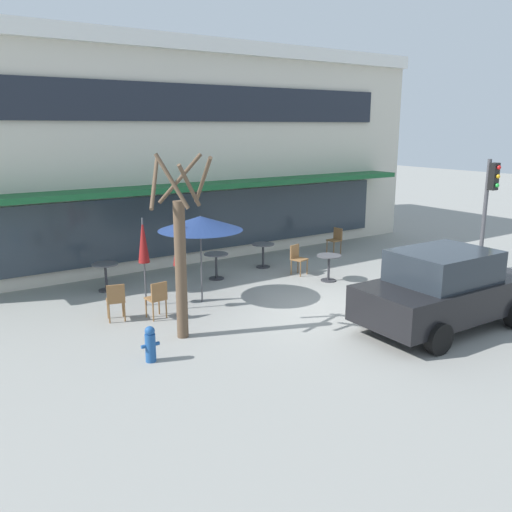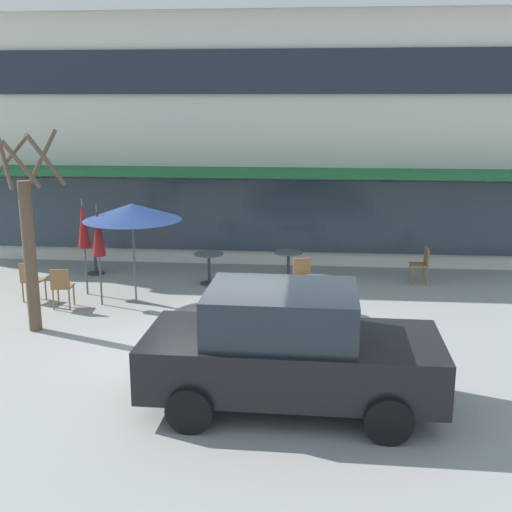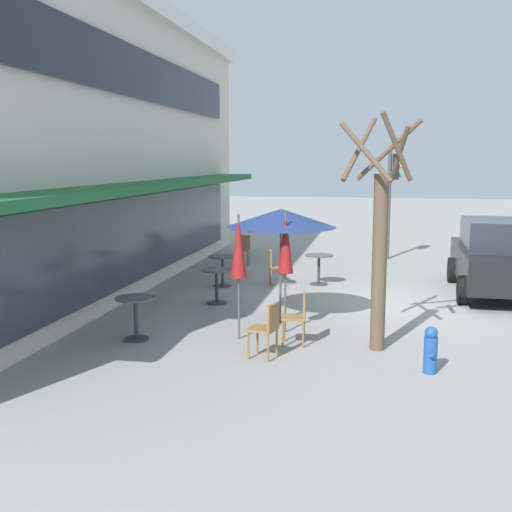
% 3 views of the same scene
% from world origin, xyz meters
% --- Properties ---
extents(ground_plane, '(80.00, 80.00, 0.00)m').
position_xyz_m(ground_plane, '(0.00, 0.00, 0.00)').
color(ground_plane, gray).
extents(cafe_table_near_wall, '(0.70, 0.70, 0.76)m').
position_xyz_m(cafe_table_near_wall, '(1.79, 2.00, 0.52)').
color(cafe_table_near_wall, '#333338').
rests_on(cafe_table_near_wall, ground).
extents(cafe_table_streetside, '(0.70, 0.70, 0.76)m').
position_xyz_m(cafe_table_streetside, '(-3.83, 4.65, 0.52)').
color(cafe_table_streetside, '#333338').
rests_on(cafe_table_streetside, ground).
extents(cafe_table_by_tree, '(0.70, 0.70, 0.76)m').
position_xyz_m(cafe_table_by_tree, '(1.11, 4.33, 0.52)').
color(cafe_table_by_tree, '#333338').
rests_on(cafe_table_by_tree, ground).
extents(cafe_table_mid_patio, '(0.70, 0.70, 0.76)m').
position_xyz_m(cafe_table_mid_patio, '(-0.78, 3.99, 0.52)').
color(cafe_table_mid_patio, '#333338').
rests_on(cafe_table_mid_patio, ground).
extents(patio_umbrella_green_folded, '(0.28, 0.28, 2.20)m').
position_xyz_m(patio_umbrella_green_folded, '(-2.85, 2.17, 1.63)').
color(patio_umbrella_green_folded, '#4C4C51').
rests_on(patio_umbrella_green_folded, ground).
extents(patio_umbrella_cream_folded, '(0.28, 0.28, 2.20)m').
position_xyz_m(patio_umbrella_cream_folded, '(-3.43, 2.91, 1.63)').
color(patio_umbrella_cream_folded, '#4C4C51').
rests_on(patio_umbrella_cream_folded, ground).
extents(patio_umbrella_corner_open, '(2.10, 2.10, 2.20)m').
position_xyz_m(patio_umbrella_corner_open, '(-2.14, 2.37, 2.02)').
color(patio_umbrella_corner_open, '#4C4C51').
rests_on(patio_umbrella_corner_open, ground).
extents(cafe_chair_0, '(0.42, 0.42, 0.89)m').
position_xyz_m(cafe_chair_0, '(4.32, 4.50, 0.53)').
color(cafe_chair_0, olive).
rests_on(cafe_chair_0, ground).
extents(cafe_chair_1, '(0.43, 0.43, 0.89)m').
position_xyz_m(cafe_chair_1, '(-3.59, 1.84, 0.53)').
color(cafe_chair_1, olive).
rests_on(cafe_chair_1, ground).
extents(cafe_chair_2, '(0.48, 0.48, 0.89)m').
position_xyz_m(cafe_chair_2, '(-4.43, 2.23, 0.53)').
color(cafe_chair_2, olive).
rests_on(cafe_chair_2, ground).
extents(cafe_chair_3, '(0.49, 0.49, 0.89)m').
position_xyz_m(cafe_chair_3, '(1.49, 3.08, 0.53)').
color(cafe_chair_3, olive).
rests_on(cafe_chair_3, ground).
extents(parked_sedan, '(4.23, 2.08, 1.76)m').
position_xyz_m(parked_sedan, '(1.39, -2.21, 0.88)').
color(parked_sedan, black).
rests_on(parked_sedan, ground).
extents(street_tree, '(1.35, 1.33, 3.85)m').
position_xyz_m(street_tree, '(-3.60, 0.52, 1.80)').
color(street_tree, brown).
rests_on(street_tree, ground).
extents(traffic_light_pole, '(0.26, 0.44, 3.40)m').
position_xyz_m(traffic_light_pole, '(6.44, 0.18, 2.30)').
color(traffic_light_pole, '#47474C').
rests_on(traffic_light_pole, ground).
extents(fire_hydrant, '(0.36, 0.20, 0.71)m').
position_xyz_m(fire_hydrant, '(-4.68, -0.26, 0.35)').
color(fire_hydrant, '#1E4C8C').
rests_on(fire_hydrant, ground).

